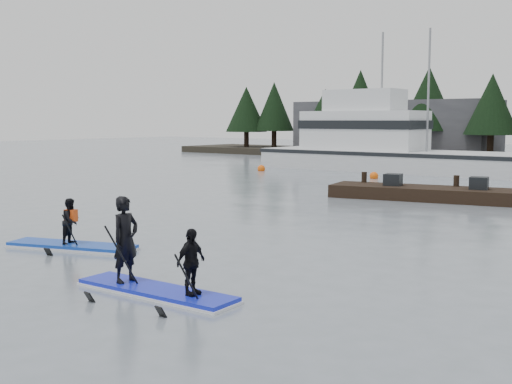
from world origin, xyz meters
The scene contains 7 objects.
ground centered at (0.00, 0.00, 0.00)m, with size 160.00×160.00×0.00m, color slate.
waterfront_building centered at (-14.00, 44.00, 2.50)m, with size 18.00×6.00×5.00m, color #4C4C51.
fishing_boat_large centered at (-7.32, 29.16, 0.77)m, with size 17.99×5.18×10.09m.
buoy_b centered at (-4.93, 23.13, 0.00)m, with size 0.49×0.49×0.49m, color #F95C0C.
buoy_a centered at (-13.30, 23.48, 0.00)m, with size 0.50×0.50×0.50m, color #F95C0C.
paddleboard_solo centered at (-1.71, 0.41, 0.37)m, with size 3.55×1.97×1.79m.
paddleboard_duo centered at (3.16, -1.28, 0.61)m, with size 3.54×1.24×2.30m.
Camera 1 is at (12.21, -9.54, 3.34)m, focal length 45.00 mm.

